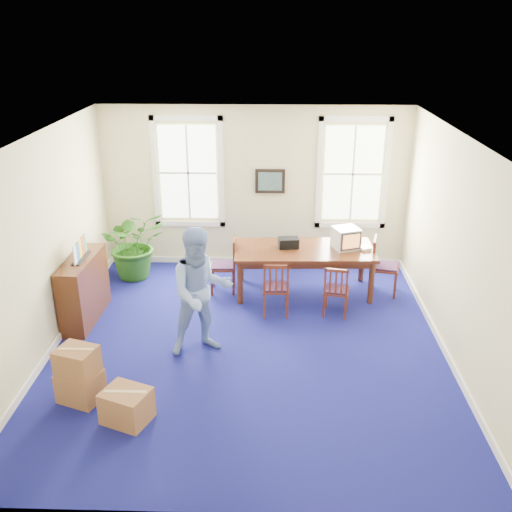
{
  "coord_description": "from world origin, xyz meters",
  "views": [
    {
      "loc": [
        0.34,
        -7.6,
        4.67
      ],
      "look_at": [
        0.1,
        0.6,
        1.25
      ],
      "focal_mm": 40.0,
      "sensor_mm": 36.0,
      "label": 1
    }
  ],
  "objects_px": {
    "crt_tv": "(346,238)",
    "cardboard_boxes": "(96,369)",
    "man": "(201,292)",
    "potted_plant": "(134,244)",
    "conference_table": "(304,270)",
    "chair_near_left": "(276,287)",
    "credenza": "(84,289)"
  },
  "relations": [
    {
      "from": "crt_tv",
      "to": "cardboard_boxes",
      "type": "bearing_deg",
      "value": -157.98
    },
    {
      "from": "conference_table",
      "to": "crt_tv",
      "type": "relative_size",
      "value": 5.44
    },
    {
      "from": "potted_plant",
      "to": "chair_near_left",
      "type": "bearing_deg",
      "value": -28.1
    },
    {
      "from": "chair_near_left",
      "to": "cardboard_boxes",
      "type": "height_order",
      "value": "chair_near_left"
    },
    {
      "from": "chair_near_left",
      "to": "cardboard_boxes",
      "type": "relative_size",
      "value": 0.69
    },
    {
      "from": "crt_tv",
      "to": "man",
      "type": "distance_m",
      "value": 3.17
    },
    {
      "from": "chair_near_left",
      "to": "credenza",
      "type": "relative_size",
      "value": 0.71
    },
    {
      "from": "conference_table",
      "to": "cardboard_boxes",
      "type": "distance_m",
      "value": 4.33
    },
    {
      "from": "crt_tv",
      "to": "conference_table",
      "type": "bearing_deg",
      "value": 164.23
    },
    {
      "from": "crt_tv",
      "to": "credenza",
      "type": "relative_size",
      "value": 0.33
    },
    {
      "from": "chair_near_left",
      "to": "credenza",
      "type": "bearing_deg",
      "value": 4.3
    },
    {
      "from": "conference_table",
      "to": "chair_near_left",
      "type": "xyz_separation_m",
      "value": [
        -0.51,
        -0.85,
        0.07
      ]
    },
    {
      "from": "chair_near_left",
      "to": "man",
      "type": "bearing_deg",
      "value": 46.82
    },
    {
      "from": "credenza",
      "to": "conference_table",
      "type": "bearing_deg",
      "value": 19.23
    },
    {
      "from": "conference_table",
      "to": "crt_tv",
      "type": "bearing_deg",
      "value": 2.42
    },
    {
      "from": "crt_tv",
      "to": "chair_near_left",
      "type": "height_order",
      "value": "crt_tv"
    },
    {
      "from": "man",
      "to": "potted_plant",
      "type": "bearing_deg",
      "value": 100.81
    },
    {
      "from": "credenza",
      "to": "chair_near_left",
      "type": "bearing_deg",
      "value": 7.2
    },
    {
      "from": "man",
      "to": "potted_plant",
      "type": "xyz_separation_m",
      "value": [
        -1.61,
        2.66,
        -0.3
      ]
    },
    {
      "from": "crt_tv",
      "to": "cardboard_boxes",
      "type": "relative_size",
      "value": 0.32
    },
    {
      "from": "chair_near_left",
      "to": "potted_plant",
      "type": "height_order",
      "value": "potted_plant"
    },
    {
      "from": "man",
      "to": "potted_plant",
      "type": "height_order",
      "value": "man"
    },
    {
      "from": "man",
      "to": "crt_tv",
      "type": "bearing_deg",
      "value": 21.71
    },
    {
      "from": "credenza",
      "to": "potted_plant",
      "type": "bearing_deg",
      "value": 77.25
    },
    {
      "from": "potted_plant",
      "to": "cardboard_boxes",
      "type": "xyz_separation_m",
      "value": [
        0.34,
        -3.82,
        -0.28
      ]
    },
    {
      "from": "conference_table",
      "to": "credenza",
      "type": "xyz_separation_m",
      "value": [
        -3.68,
        -1.14,
        0.12
      ]
    },
    {
      "from": "chair_near_left",
      "to": "cardboard_boxes",
      "type": "xyz_separation_m",
      "value": [
        -2.37,
        -2.37,
        -0.09
      ]
    },
    {
      "from": "crt_tv",
      "to": "man",
      "type": "xyz_separation_m",
      "value": [
        -2.36,
        -2.12,
        -0.06
      ]
    },
    {
      "from": "chair_near_left",
      "to": "man",
      "type": "distance_m",
      "value": 1.71
    },
    {
      "from": "man",
      "to": "cardboard_boxes",
      "type": "xyz_separation_m",
      "value": [
        -1.27,
        -1.16,
        -0.58
      ]
    },
    {
      "from": "conference_table",
      "to": "man",
      "type": "bearing_deg",
      "value": -130.0
    },
    {
      "from": "crt_tv",
      "to": "potted_plant",
      "type": "xyz_separation_m",
      "value": [
        -3.96,
        0.54,
        -0.36
      ]
    }
  ]
}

